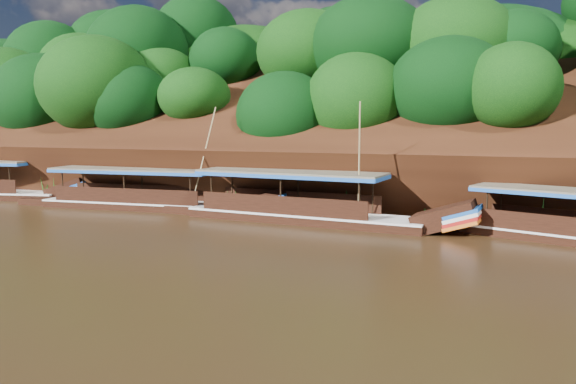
% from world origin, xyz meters
% --- Properties ---
extents(ground, '(160.00, 160.00, 0.00)m').
position_xyz_m(ground, '(0.00, 0.00, 0.00)').
color(ground, black).
rests_on(ground, ground).
extents(riverbank, '(120.00, 30.06, 19.40)m').
position_xyz_m(riverbank, '(-0.01, 22.73, 1.89)').
color(riverbank, black).
rests_on(riverbank, ground).
extents(boat_1, '(16.04, 3.73, 6.91)m').
position_xyz_m(boat_1, '(0.63, 7.14, 0.62)').
color(boat_1, black).
rests_on(boat_1, ground).
extents(boat_2, '(16.33, 3.65, 6.80)m').
position_xyz_m(boat_2, '(-10.20, 8.06, 0.58)').
color(boat_2, black).
rests_on(boat_2, ground).
extents(reeds, '(50.60, 2.39, 2.00)m').
position_xyz_m(reeds, '(-3.13, 9.56, 0.91)').
color(reeds, '#1D5B16').
rests_on(reeds, ground).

